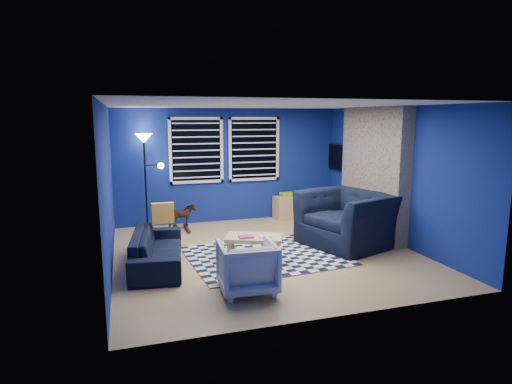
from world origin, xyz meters
TOP-DOWN VIEW (x-y plane):
  - floor at (0.00, 0.00)m, footprint 5.00×5.00m
  - ceiling at (0.00, 0.00)m, footprint 5.00×5.00m
  - wall_back at (0.00, 2.50)m, footprint 5.00×0.00m
  - wall_left at (-2.50, 0.00)m, footprint 0.00×5.00m
  - wall_right at (2.50, 0.00)m, footprint 0.00×5.00m
  - fireplace at (2.36, 0.50)m, footprint 0.65×2.00m
  - window_left at (-0.75, 2.46)m, footprint 1.17×0.06m
  - window_right at (0.55, 2.46)m, footprint 1.17×0.06m
  - tv at (2.45, 2.00)m, footprint 0.07×1.00m
  - rug at (-0.06, -0.16)m, footprint 2.66×2.20m
  - sofa at (-1.82, -0.10)m, footprint 1.95×0.97m
  - armchair_big at (1.54, 0.02)m, footprint 1.83×1.71m
  - armchair_bent at (-0.76, -1.48)m, footprint 0.78×0.80m
  - rocking_horse at (-1.17, 1.93)m, footprint 0.41×0.61m
  - coffee_table at (-0.32, -0.35)m, footprint 1.01×0.81m
  - cabinet at (1.30, 2.25)m, footprint 0.63×0.43m
  - floor_lamp at (-1.82, 2.25)m, footprint 0.54×0.33m
  - throw_pillow at (-1.67, 0.44)m, footprint 0.37×0.11m

SIDE VIEW (x-z plane):
  - floor at x=0.00m, z-range 0.00..0.00m
  - rug at x=-0.06m, z-range 0.00..0.02m
  - cabinet at x=1.30m, z-range -0.03..0.57m
  - sofa at x=-1.82m, z-range 0.00..0.55m
  - rocking_horse at x=-1.17m, z-range 0.07..0.54m
  - coffee_table at x=-0.32m, z-range 0.09..0.53m
  - armchair_bent at x=-0.76m, z-range 0.00..0.69m
  - armchair_big at x=1.54m, z-range 0.00..0.97m
  - throw_pillow at x=-1.67m, z-range 0.55..0.89m
  - fireplace at x=2.36m, z-range -0.05..2.45m
  - wall_back at x=0.00m, z-range -1.25..3.75m
  - wall_left at x=-2.50m, z-range -1.25..3.75m
  - wall_right at x=2.50m, z-range -1.25..3.75m
  - tv at x=2.45m, z-range 1.11..1.69m
  - window_left at x=-0.75m, z-range 0.89..2.31m
  - window_right at x=0.55m, z-range 0.89..2.31m
  - floor_lamp at x=-1.82m, z-range 0.63..2.61m
  - ceiling at x=0.00m, z-range 2.50..2.50m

